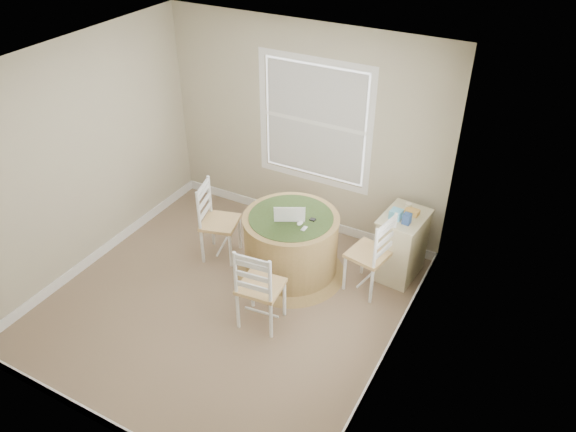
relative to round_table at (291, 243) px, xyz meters
The scene contains 14 objects.
room 1.10m from the round_table, 107.47° to the right, with size 3.64×3.64×2.64m.
round_table is the anchor object (origin of this frame).
chair_left 0.89m from the round_table, behind, with size 0.42×0.40×0.95m, color white, non-canonical shape.
chair_near 0.86m from the round_table, 82.42° to the right, with size 0.42×0.40×0.95m, color white, non-canonical shape.
chair_right 0.88m from the round_table, 10.79° to the left, with size 0.42×0.40×0.95m, color white, non-canonical shape.
laptop 0.38m from the round_table, 105.34° to the right, with size 0.43×0.41×0.23m.
mouse 0.39m from the round_table, 23.54° to the right, with size 0.06×0.10×0.03m, color white.
phone 0.44m from the round_table, 30.09° to the right, with size 0.04×0.09×0.02m, color #B7BABF.
keys 0.43m from the round_table, 14.07° to the left, with size 0.06×0.05×0.03m, color black.
corner_chest 1.23m from the round_table, 27.59° to the left, with size 0.50×0.64×0.80m.
tissue_box 1.20m from the round_table, 25.16° to the left, with size 0.12×0.12×0.10m, color #62BAE0.
box_yellow 1.38m from the round_table, 29.00° to the left, with size 0.15×0.10×0.06m, color #DFA64E.
box_blue 1.31m from the round_table, 20.53° to the left, with size 0.08×0.08×0.12m, color #315093.
cup_cream 1.36m from the round_table, 32.81° to the left, with size 0.07×0.07×0.09m, color beige.
Camera 1 is at (2.75, -3.68, 4.17)m, focal length 35.00 mm.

